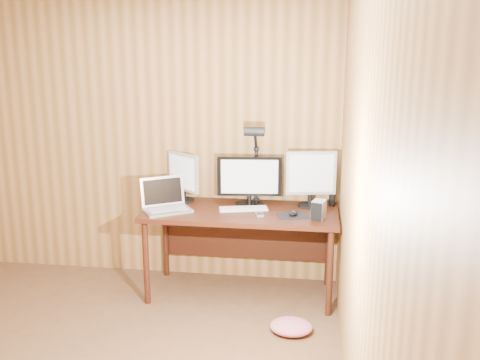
% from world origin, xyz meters
% --- Properties ---
extents(room_shell, '(4.00, 4.00, 4.00)m').
position_xyz_m(room_shell, '(0.00, 0.00, 1.25)').
color(room_shell, brown).
rests_on(room_shell, ground).
extents(desk, '(1.60, 0.70, 0.75)m').
position_xyz_m(desk, '(0.93, 1.70, 0.63)').
color(desk, '#34150A').
rests_on(desk, floor).
extents(monitor_center, '(0.55, 0.24, 0.43)m').
position_xyz_m(monitor_center, '(0.98, 1.77, 0.97)').
color(monitor_center, black).
rests_on(monitor_center, desk).
extents(monitor_left, '(0.32, 0.26, 0.43)m').
position_xyz_m(monitor_left, '(0.40, 1.83, 0.98)').
color(monitor_left, black).
rests_on(monitor_left, desk).
extents(monitor_right, '(0.42, 0.20, 0.48)m').
position_xyz_m(monitor_right, '(1.50, 1.82, 1.01)').
color(monitor_right, black).
rests_on(monitor_right, desk).
extents(laptop, '(0.46, 0.44, 0.27)m').
position_xyz_m(laptop, '(0.31, 1.56, 0.82)').
color(laptop, silver).
rests_on(laptop, desk).
extents(keyboard, '(0.42, 0.22, 0.02)m').
position_xyz_m(keyboard, '(0.95, 1.64, 0.76)').
color(keyboard, white).
rests_on(keyboard, desk).
extents(mousepad, '(0.27, 0.24, 0.00)m').
position_xyz_m(mousepad, '(1.37, 1.53, 0.75)').
color(mousepad, black).
rests_on(mousepad, desk).
extents(mouse, '(0.07, 0.11, 0.04)m').
position_xyz_m(mouse, '(1.37, 1.53, 0.77)').
color(mouse, black).
rests_on(mouse, mousepad).
extents(hard_drive, '(0.12, 0.15, 0.15)m').
position_xyz_m(hard_drive, '(1.57, 1.48, 0.82)').
color(hard_drive, silver).
rests_on(hard_drive, desk).
extents(phone, '(0.08, 0.12, 0.01)m').
position_xyz_m(phone, '(1.10, 1.51, 0.76)').
color(phone, silver).
rests_on(phone, desk).
extents(speaker, '(0.05, 0.05, 0.13)m').
position_xyz_m(speaker, '(1.68, 1.86, 0.81)').
color(speaker, black).
rests_on(speaker, desk).
extents(desk_lamp, '(0.17, 0.24, 0.72)m').
position_xyz_m(desk_lamp, '(1.03, 1.83, 1.20)').
color(desk_lamp, black).
rests_on(desk_lamp, desk).
extents(fabric_pile, '(0.38, 0.34, 0.10)m').
position_xyz_m(fabric_pile, '(1.39, 1.02, 0.05)').
color(fabric_pile, '#CD6375').
rests_on(fabric_pile, floor).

